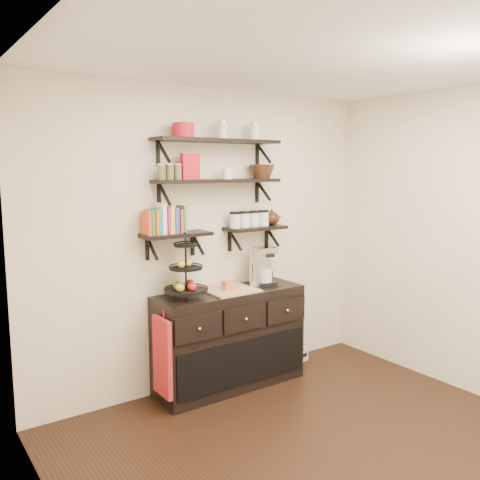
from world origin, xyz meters
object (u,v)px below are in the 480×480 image
object	(u,v)px
radio	(295,354)
coffee_maker	(263,267)
sideboard	(230,339)
fruit_stand	(186,276)

from	to	relation	value
radio	coffee_maker	bearing A→B (deg)	176.44
coffee_maker	radio	bearing A→B (deg)	16.46
coffee_maker	radio	xyz separation A→B (m)	(0.49, 0.07, -0.99)
sideboard	coffee_maker	size ratio (longest dim) A/B	3.84
fruit_stand	radio	world-z (taller)	fruit_stand
fruit_stand	radio	xyz separation A→B (m)	(1.32, 0.09, -1.01)
sideboard	fruit_stand	xyz separation A→B (m)	(-0.44, 0.00, 0.63)
sideboard	radio	xyz separation A→B (m)	(0.88, 0.10, -0.37)
coffee_maker	radio	distance (m)	1.11
fruit_stand	radio	size ratio (longest dim) A/B	1.83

